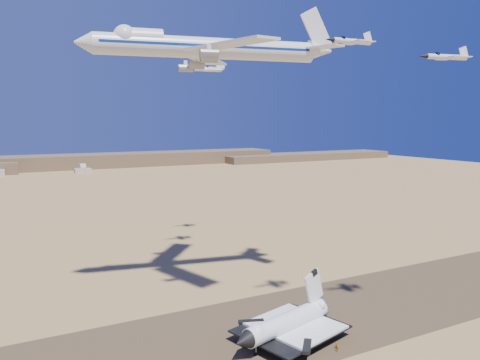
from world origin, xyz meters
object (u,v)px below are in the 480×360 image
chase_jet_b (446,57)px  chase_jet_d (212,68)px  crew_b (307,342)px  crew_c (337,348)px  chase_jet_c (207,70)px  chase_jet_a (351,41)px  carrier_747 (201,48)px  shuttle (286,325)px  crew_a (336,345)px

chase_jet_b → chase_jet_d: chase_jet_d is taller
crew_b → crew_c: crew_b is taller
chase_jet_c → chase_jet_d: chase_jet_d is taller
chase_jet_a → carrier_747: bearing=126.2°
shuttle → chase_jet_a: (19.04, -2.10, 80.10)m
crew_b → chase_jet_d: chase_jet_d is taller
crew_c → chase_jet_a: chase_jet_a is taller
crew_b → chase_jet_c: 122.01m
chase_jet_d → crew_c: bearing=-85.9°
chase_jet_c → carrier_747: bearing=-110.9°
chase_jet_a → chase_jet_c: bearing=98.4°
crew_a → crew_b: bearing=57.6°
crew_a → chase_jet_d: 148.73m
chase_jet_c → chase_jet_d: size_ratio=1.14×
crew_a → chase_jet_c: (2.80, 93.52, 83.98)m
crew_a → crew_b: crew_a is taller
crew_b → chase_jet_a: chase_jet_a is taller
chase_jet_b → crew_a: bearing=-177.1°
carrier_747 → crew_a: (17.89, -51.46, -86.19)m
carrier_747 → chase_jet_b: bearing=-38.0°
crew_b → chase_jet_b: bearing=-149.4°
carrier_747 → chase_jet_c: 46.93m
shuttle → chase_jet_b: 87.46m
shuttle → crew_b: bearing=-66.8°
crew_c → chase_jet_c: size_ratio=0.11×
carrier_747 → chase_jet_a: 51.10m
crew_c → chase_jet_b: 85.97m
crew_b → chase_jet_b: chase_jet_b is taller
carrier_747 → chase_jet_a: bearing=-46.7°
chase_jet_b → chase_jet_d: 125.44m
crew_c → chase_jet_a: 85.32m
chase_jet_b → chase_jet_c: (-28.46, 99.08, 4.42)m
shuttle → carrier_747: 92.28m
crew_a → crew_b: (-6.02, 5.48, -0.03)m
shuttle → chase_jet_a: 82.35m
carrier_747 → crew_a: bearing=-59.6°
crew_b → chase_jet_d: bearing=-54.4°
carrier_747 → chase_jet_b: (49.15, -57.02, -6.63)m
shuttle → crew_a: bearing=-61.8°
crew_b → chase_jet_a: bearing=-122.9°
crew_b → chase_jet_d: size_ratio=0.13×
crew_c → carrier_747: bearing=-13.3°
chase_jet_c → shuttle: bearing=-93.4°
carrier_747 → shuttle: bearing=-67.7°
crew_a → chase_jet_c: bearing=8.2°
chase_jet_c → chase_jet_d: 29.22m
crew_b → chase_jet_a: 85.54m
crew_b → crew_c: (5.08, -6.99, -0.03)m
crew_c → crew_a: bearing=-62.8°
carrier_747 → crew_c: (16.95, -52.97, -86.24)m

